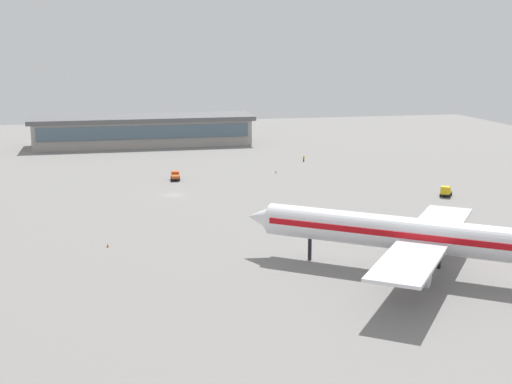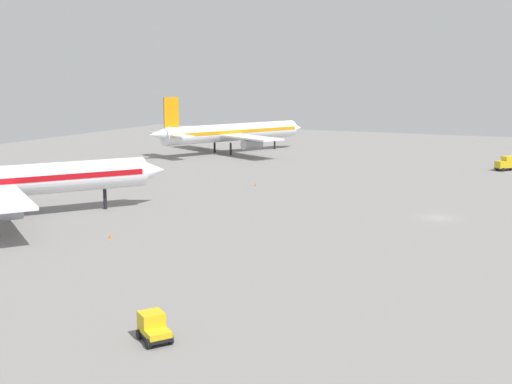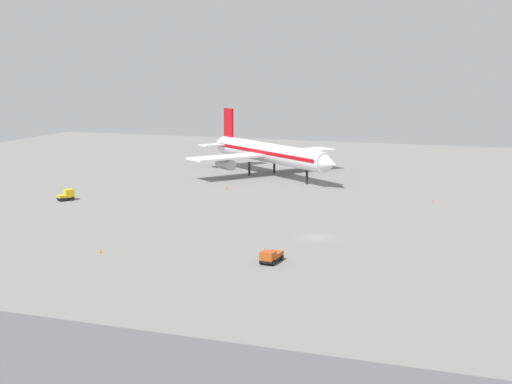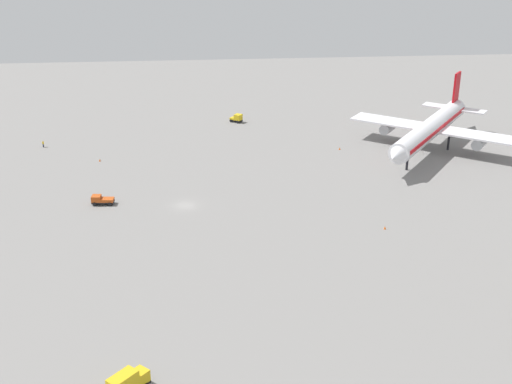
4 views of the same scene
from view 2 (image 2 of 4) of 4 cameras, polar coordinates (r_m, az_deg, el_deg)
ground at (r=102.59m, az=15.86°, el=-2.21°), size 288.00×288.00×0.00m
airplane_taxiing at (r=180.34m, az=-2.25°, el=5.32°), size 48.48×40.40×15.99m
catering_truck at (r=158.33m, az=21.47°, el=2.41°), size 5.40×5.19×3.30m
baggage_tug at (r=54.70m, az=-9.14°, el=-11.77°), size 3.58×3.75×2.30m
safety_cone_mid_apron at (r=126.71m, az=-0.05°, el=0.67°), size 0.44×0.44×0.60m
safety_cone_far_side at (r=88.53m, az=-12.87°, el=-3.85°), size 0.44×0.44×0.60m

